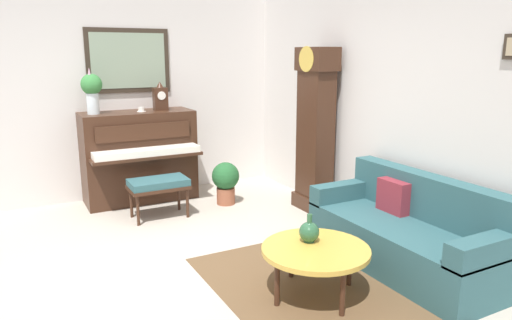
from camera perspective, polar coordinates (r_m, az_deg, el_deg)
name	(u,v)px	position (r m, az deg, el deg)	size (l,w,h in m)	color
ground_plane	(177,273)	(4.58, -9.56, -13.31)	(6.40, 6.00, 0.10)	#B2A899
wall_left	(110,94)	(6.66, -17.25, 7.59)	(0.13, 4.90, 2.80)	silver
wall_back	(382,104)	(5.38, 14.98, 6.52)	(5.30, 0.13, 2.80)	silver
area_rug	(312,288)	(4.17, 6.75, -15.10)	(2.10, 1.50, 0.01)	brown
piano	(140,156)	(6.48, -13.89, 0.47)	(0.87, 1.44, 1.20)	#3D2316
piano_bench	(158,185)	(5.77, -11.70, -2.98)	(0.42, 0.70, 0.48)	#3D2316
grandfather_clock	(315,134)	(5.91, 7.16, 3.10)	(0.52, 0.34, 2.03)	#3D2316
couch	(408,233)	(4.66, 17.83, -8.44)	(1.90, 0.80, 0.84)	#2D565B
coffee_table	(316,251)	(3.91, 7.21, -10.85)	(0.88, 0.88, 0.42)	gold
mantel_clock	(160,97)	(6.45, -11.48, 7.42)	(0.13, 0.18, 0.38)	#3D2316
flower_vase	(92,89)	(6.24, -19.23, 8.12)	(0.26, 0.26, 0.58)	silver
teacup	(141,110)	(6.35, -13.69, 5.90)	(0.12, 0.12, 0.06)	white
green_jug	(309,232)	(3.98, 6.45, -8.60)	(0.17, 0.17, 0.24)	#234C33
potted_plant	(226,180)	(6.20, -3.69, -2.45)	(0.36, 0.36, 0.56)	#935138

